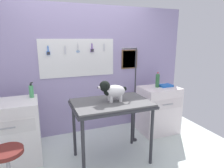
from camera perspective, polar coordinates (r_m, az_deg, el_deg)
rear_wall_panel at (r=3.57m, az=-8.22°, el=3.87°), size 4.00×0.11×2.30m
grooming_table at (r=2.70m, az=-0.13°, el=-6.90°), size 1.07×0.70×0.88m
grooming_arm at (r=3.25m, az=6.55°, el=-4.55°), size 0.30×0.11×1.59m
dog at (r=2.64m, az=-0.02°, el=-1.85°), size 0.41×0.21×0.30m
counter_left at (r=3.13m, az=-27.80°, el=-12.52°), size 0.80×0.58×0.89m
cabinet_right at (r=3.77m, az=13.40°, el=-7.29°), size 0.68×0.54×0.86m
stool at (r=2.47m, az=-28.28°, el=-18.81°), size 0.34×0.34×0.59m
conditioner_bottle at (r=3.04m, az=-22.55°, el=-1.95°), size 0.06×0.06×0.22m
soda_bottle at (r=3.63m, az=13.18°, el=1.07°), size 0.07×0.07×0.27m
supply_tray at (r=3.74m, az=15.36°, el=-0.42°), size 0.24×0.18×0.04m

